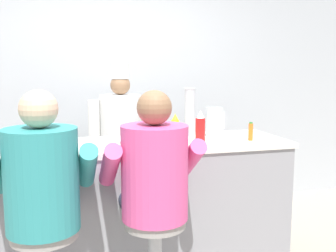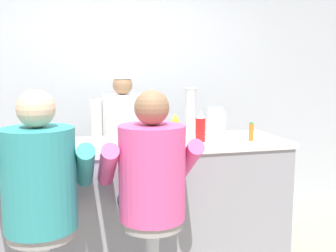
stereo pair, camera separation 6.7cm
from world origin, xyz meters
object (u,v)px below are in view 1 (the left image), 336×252
water_pitcher_clear (214,122)px  cereal_bowl (6,150)px  diner_seated_teal (43,188)px  coffee_mug_white (54,138)px  cup_stack_steel (190,112)px  mustard_bottle_yellow (175,129)px  cook_in_whites_near (121,137)px  ketchup_bottle_red (200,127)px  hot_sauce_bottle_orange (251,132)px  breakfast_plate (136,141)px  coffee_mug_blue (7,142)px  diner_seated_pink (153,180)px

water_pitcher_clear → cereal_bowl: size_ratio=1.44×
cereal_bowl → diner_seated_teal: bearing=-63.0°
coffee_mug_white → cup_stack_steel: bearing=4.2°
water_pitcher_clear → coffee_mug_white: 1.26m
mustard_bottle_yellow → diner_seated_teal: 1.13m
mustard_bottle_yellow → cereal_bowl: (-1.18, -0.12, -0.07)m
mustard_bottle_yellow → water_pitcher_clear: (0.37, 0.13, 0.02)m
diner_seated_teal → cup_stack_steel: bearing=35.4°
cup_stack_steel → cook_in_whites_near: size_ratio=0.24×
cup_stack_steel → diner_seated_teal: diner_seated_teal is taller
mustard_bottle_yellow → water_pitcher_clear: bearing=19.3°
ketchup_bottle_red → hot_sauce_bottle_orange: (0.39, -0.06, -0.04)m
cup_stack_steel → diner_seated_teal: size_ratio=0.27×
cup_stack_steel → diner_seated_teal: 1.42m
breakfast_plate → cereal_bowl: (-0.89, -0.15, 0.01)m
ketchup_bottle_red → breakfast_plate: ketchup_bottle_red is taller
cereal_bowl → water_pitcher_clear: bearing=9.2°
ketchup_bottle_red → cook_in_whites_near: bearing=112.1°
hot_sauce_bottle_orange → coffee_mug_blue: 1.78m
hot_sauce_bottle_orange → diner_seated_teal: diner_seated_teal is taller
water_pitcher_clear → mustard_bottle_yellow: bearing=-160.7°
cereal_bowl → coffee_mug_blue: size_ratio=1.37×
coffee_mug_blue → cup_stack_steel: bearing=6.3°
water_pitcher_clear → cup_stack_steel: bearing=155.1°
mustard_bottle_yellow → diner_seated_pink: bearing=-117.6°
cup_stack_steel → cook_in_whites_near: 0.99m
cup_stack_steel → diner_seated_teal: (-1.13, -0.80, -0.31)m
hot_sauce_bottle_orange → cook_in_whites_near: cook_in_whites_near is taller
diner_seated_teal → cereal_bowl: bearing=117.0°
water_pitcher_clear → cup_stack_steel: 0.21m
mustard_bottle_yellow → coffee_mug_white: (-0.89, 0.13, -0.05)m
water_pitcher_clear → breakfast_plate: water_pitcher_clear is taller
ketchup_bottle_red → diner_seated_pink: bearing=-132.4°
coffee_mug_blue → diner_seated_teal: 0.71m
mustard_bottle_yellow → cup_stack_steel: (0.19, 0.21, 0.10)m
coffee_mug_blue → cereal_bowl: bearing=-84.6°
coffee_mug_white → cup_stack_steel: size_ratio=0.34×
breakfast_plate → cereal_bowl: cereal_bowl is taller
ketchup_bottle_red → coffee_mug_blue: bearing=175.3°
coffee_mug_blue → cook_in_whites_near: bearing=45.9°
cereal_bowl → cup_stack_steel: bearing=13.8°
diner_seated_teal → breakfast_plate: bearing=43.7°
coffee_mug_blue → cup_stack_steel: (1.39, 0.15, 0.15)m
hot_sauce_bottle_orange → cook_in_whites_near: bearing=126.0°
cereal_bowl → coffee_mug_white: size_ratio=1.23×
cup_stack_steel → coffee_mug_white: bearing=-175.8°
diner_seated_teal → coffee_mug_white: bearing=85.4°
cereal_bowl → diner_seated_teal: diner_seated_teal is taller
ketchup_bottle_red → cup_stack_steel: cup_stack_steel is taller
cereal_bowl → cup_stack_steel: 1.42m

